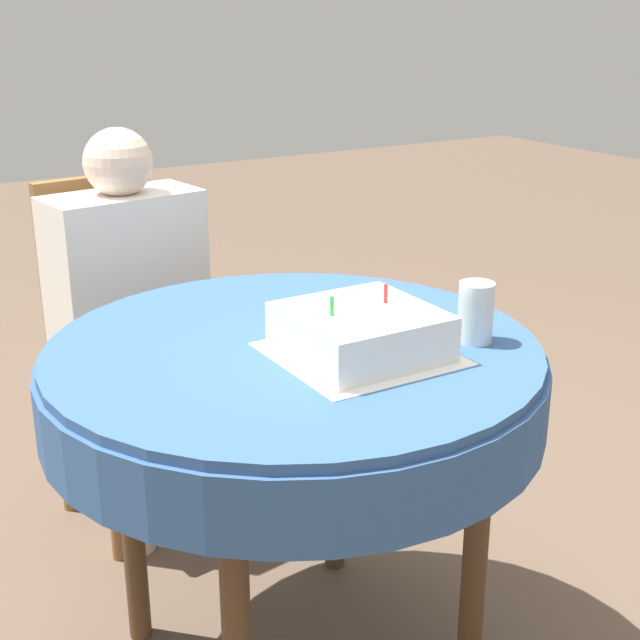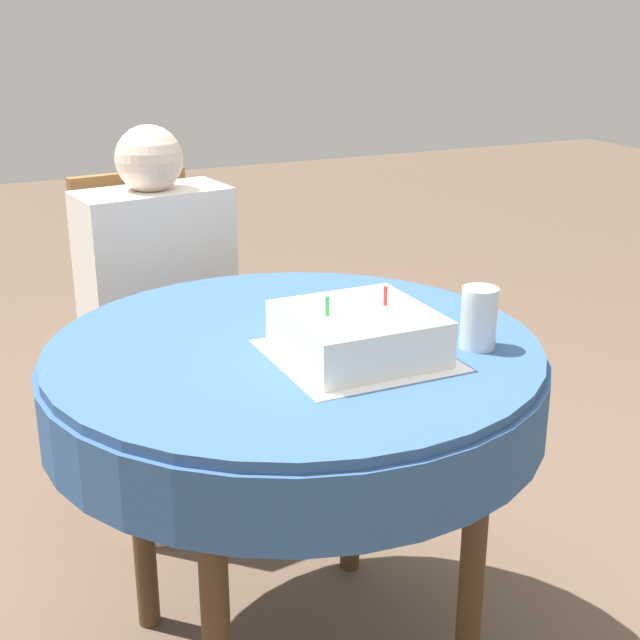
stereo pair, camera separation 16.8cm
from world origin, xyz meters
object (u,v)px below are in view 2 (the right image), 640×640
(chair, at_px, (151,335))
(drinking_glass, at_px, (479,318))
(person, at_px, (161,293))
(birthday_cake, at_px, (358,333))

(chair, xyz_separation_m, drinking_glass, (0.39, -0.98, 0.31))
(drinking_glass, bearing_deg, person, 112.73)
(person, height_order, drinking_glass, person)
(chair, relative_size, drinking_glass, 7.96)
(person, distance_m, birthday_cake, 0.86)
(birthday_cake, relative_size, drinking_glass, 2.21)
(chair, distance_m, birthday_cake, 0.99)
(chair, bearing_deg, person, -90.00)
(person, bearing_deg, chair, 90.00)
(person, xyz_separation_m, drinking_glass, (0.37, -0.89, 0.16))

